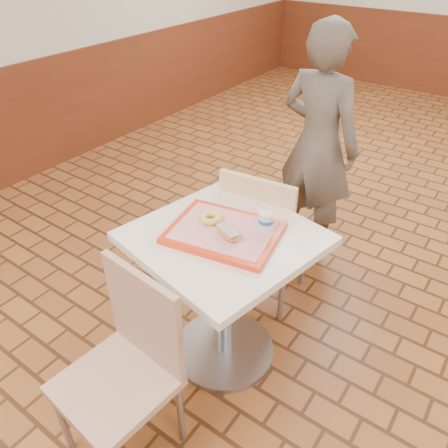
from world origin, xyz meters
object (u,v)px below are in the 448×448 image
Objects in this scene: chair_main_front at (127,362)px; long_john_donut at (228,233)px; chair_main_back at (263,233)px; customer at (318,145)px; ring_donut at (211,218)px; paper_cup at (266,221)px; main_table at (224,278)px; serving_tray at (224,232)px.

long_john_donut is at bearing 86.08° from chair_main_front.
chair_main_front is at bearing 83.86° from chair_main_back.
customer reaches higher than chair_main_front.
paper_cup is (0.24, 0.09, 0.03)m from ring_donut.
paper_cup is (0.21, -0.36, 0.36)m from chair_main_back.
paper_cup is (0.11, 0.15, 0.02)m from long_john_donut.
customer is at bearing 90.47° from ring_donut.
main_table is at bearing -12.96° from ring_donut.
ring_donut is at bearing 99.09° from chair_main_front.
serving_tray is 0.10m from ring_donut.
ring_donut reaches higher than main_table.
chair_main_back reaches higher than long_john_donut.
customer is 3.23× the size of serving_tray.
long_john_donut is (0.14, -0.05, 0.00)m from ring_donut.
chair_main_back is (-0.06, 0.47, -0.03)m from main_table.
chair_main_front is at bearing 99.72° from customer.
ring_donut is (0.01, -1.18, 0.07)m from customer.
chair_main_back is (-0.01, 1.08, 0.01)m from chair_main_front.
customer reaches higher than serving_tray.
customer is at bearing -93.74° from chair_main_back.
main_table is at bearing 102.87° from customer.
chair_main_front is 0.69m from serving_tray.
chair_main_back is 6.24× the size of long_john_donut.
customer is at bearing 96.80° from chair_main_front.
customer is at bearing 103.07° from paper_cup.
main_table is 7.58× the size of ring_donut.
customer is at bearing 94.84° from serving_tray.
paper_cup is at bearing 20.90° from ring_donut.
chair_main_back is at bearing 97.46° from serving_tray.
serving_tray is (0.10, -1.20, 0.04)m from customer.
chair_main_front is 8.53× the size of ring_donut.
ring_donut is (-0.04, 0.63, 0.35)m from chair_main_front.
chair_main_back is 1.91× the size of serving_tray.
chair_main_front is 0.98× the size of chair_main_back.
customer reaches higher than ring_donut.
paper_cup is (0.25, -1.08, 0.10)m from customer.
customer is (-0.05, 1.81, 0.28)m from chair_main_front.
ring_donut is at bearing 157.92° from long_john_donut.
customer is 10.58× the size of long_john_donut.
chair_main_front is 1.08m from chair_main_back.
serving_tray is 0.20m from paper_cup.
long_john_donut is (0.09, 0.58, 0.35)m from chair_main_front.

